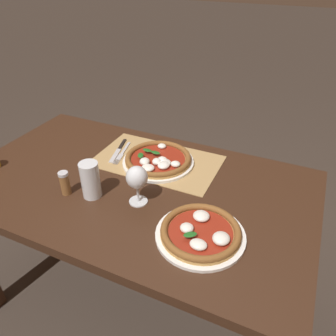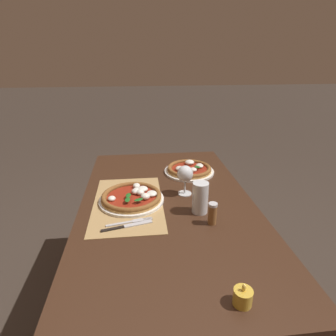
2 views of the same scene
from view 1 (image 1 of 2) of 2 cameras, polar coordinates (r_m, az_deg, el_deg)
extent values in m
plane|color=#382D26|center=(1.87, -4.74, -21.21)|extent=(24.00, 24.00, 0.00)
cube|color=#382114|center=(1.35, -6.13, -3.23)|extent=(1.43, 0.83, 0.04)
cube|color=#382114|center=(1.73, 20.77, -11.91)|extent=(0.07, 0.07, 0.70)
cube|color=#382114|center=(2.13, -16.16, -1.48)|extent=(0.07, 0.07, 0.70)
cube|color=#A88451|center=(1.47, -1.90, 1.27)|extent=(0.55, 0.33, 0.00)
cylinder|color=white|center=(1.45, -1.72, 1.07)|extent=(0.31, 0.31, 0.01)
cylinder|color=tan|center=(1.44, -1.73, 1.44)|extent=(0.29, 0.29, 0.01)
torus|color=brown|center=(1.43, -1.73, 1.77)|extent=(0.29, 0.29, 0.02)
cylinder|color=maroon|center=(1.44, -1.73, 1.66)|extent=(0.24, 0.24, 0.00)
ellipsoid|color=silver|center=(1.37, -0.77, 0.48)|extent=(0.05, 0.05, 0.03)
ellipsoid|color=silver|center=(1.39, -4.05, 1.12)|extent=(0.04, 0.04, 0.03)
ellipsoid|color=silver|center=(1.40, -1.00, 1.40)|extent=(0.04, 0.04, 0.03)
ellipsoid|color=silver|center=(1.39, -0.50, 0.93)|extent=(0.05, 0.05, 0.02)
ellipsoid|color=silver|center=(1.38, 1.32, 0.68)|extent=(0.04, 0.04, 0.03)
ellipsoid|color=silver|center=(1.36, -3.51, 0.03)|extent=(0.06, 0.05, 0.02)
ellipsoid|color=silver|center=(1.39, -1.96, 1.12)|extent=(0.04, 0.04, 0.03)
ellipsoid|color=silver|center=(1.51, -1.08, 3.83)|extent=(0.04, 0.04, 0.02)
ellipsoid|color=#1E5B1E|center=(1.43, -4.80, 2.23)|extent=(0.04, 0.05, 0.00)
ellipsoid|color=#1E5B1E|center=(1.46, -3.65, 3.12)|extent=(0.05, 0.03, 0.00)
ellipsoid|color=#1E5B1E|center=(1.44, -2.19, 2.72)|extent=(0.05, 0.03, 0.00)
cylinder|color=white|center=(1.10, 5.65, -11.58)|extent=(0.30, 0.30, 0.01)
cylinder|color=tan|center=(1.09, 5.68, -11.18)|extent=(0.26, 0.26, 0.01)
torus|color=brown|center=(1.09, 5.71, -10.81)|extent=(0.26, 0.26, 0.02)
cylinder|color=maroon|center=(1.09, 5.70, -10.93)|extent=(0.21, 0.21, 0.00)
ellipsoid|color=silver|center=(1.06, 9.24, -12.01)|extent=(0.06, 0.06, 0.03)
ellipsoid|color=silver|center=(1.13, 5.82, -8.31)|extent=(0.06, 0.05, 0.03)
ellipsoid|color=silver|center=(1.08, 3.29, -10.37)|extent=(0.05, 0.04, 0.03)
ellipsoid|color=silver|center=(1.03, 5.31, -13.12)|extent=(0.06, 0.05, 0.02)
ellipsoid|color=#1E5B1E|center=(1.05, 3.87, -11.48)|extent=(0.05, 0.05, 0.00)
cylinder|color=silver|center=(1.24, -5.17, -5.79)|extent=(0.07, 0.07, 0.00)
cylinder|color=silver|center=(1.22, -5.26, -4.51)|extent=(0.01, 0.01, 0.06)
ellipsoid|color=silver|center=(1.17, -5.44, -1.62)|extent=(0.08, 0.08, 0.08)
ellipsoid|color=#C17019|center=(1.18, -5.42, -2.02)|extent=(0.07, 0.07, 0.05)
cylinder|color=silver|center=(1.26, -13.36, -2.04)|extent=(0.07, 0.07, 0.15)
cylinder|color=black|center=(1.26, -13.28, -2.57)|extent=(0.07, 0.07, 0.12)
cylinder|color=silver|center=(1.23, -13.67, -0.08)|extent=(0.07, 0.07, 0.02)
cube|color=#B7B7BC|center=(1.57, -7.39, 3.44)|extent=(0.04, 0.12, 0.00)
cube|color=#B7B7BC|center=(1.50, -8.39, 1.94)|extent=(0.03, 0.05, 0.00)
cylinder|color=#B7B7BC|center=(1.47, -9.28, 1.14)|extent=(0.01, 0.04, 0.00)
cylinder|color=#B7B7BC|center=(1.47, -9.06, 1.11)|extent=(0.01, 0.04, 0.00)
cylinder|color=#B7B7BC|center=(1.47, -8.84, 1.08)|extent=(0.01, 0.04, 0.00)
cylinder|color=#B7B7BC|center=(1.47, -8.62, 1.05)|extent=(0.01, 0.04, 0.00)
cube|color=black|center=(1.60, -7.98, 4.12)|extent=(0.04, 0.10, 0.01)
cube|color=#B7B7BC|center=(1.52, -9.20, 2.15)|extent=(0.05, 0.12, 0.00)
cylinder|color=brown|center=(1.31, -17.48, -2.74)|extent=(0.04, 0.04, 0.08)
cylinder|color=#BCBCC1|center=(1.28, -17.84, -0.99)|extent=(0.04, 0.04, 0.01)
camera|label=2|loc=(2.05, -38.39, 24.08)|focal=30.00mm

